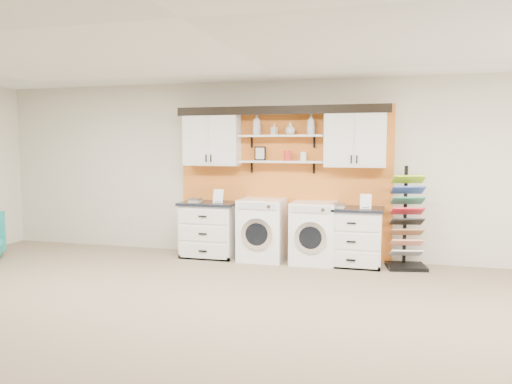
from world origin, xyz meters
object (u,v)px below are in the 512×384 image
(base_cabinet_left, at_px, (210,229))
(washer, at_px, (262,229))
(dryer, at_px, (314,233))
(sample_rack, at_px, (407,235))
(base_cabinet_right, at_px, (353,236))

(base_cabinet_left, distance_m, washer, 0.87)
(dryer, bearing_deg, base_cabinet_left, 179.88)
(base_cabinet_left, relative_size, sample_rack, 0.60)
(base_cabinet_right, relative_size, washer, 0.93)
(base_cabinet_right, relative_size, sample_rack, 0.59)
(base_cabinet_left, height_order, dryer, dryer)
(washer, distance_m, dryer, 0.81)
(base_cabinet_right, height_order, sample_rack, sample_rack)
(washer, distance_m, sample_rack, 2.15)
(base_cabinet_right, relative_size, dryer, 0.95)
(sample_rack, bearing_deg, washer, 170.42)
(base_cabinet_right, bearing_deg, sample_rack, 2.38)
(base_cabinet_left, xyz_separation_m, dryer, (1.68, -0.00, 0.02))
(base_cabinet_left, relative_size, washer, 0.94)
(base_cabinet_right, distance_m, washer, 1.39)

